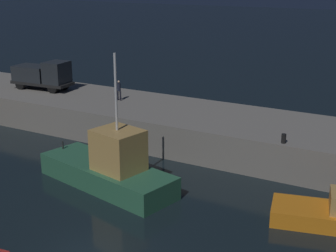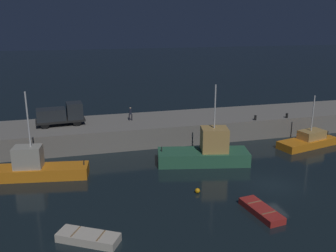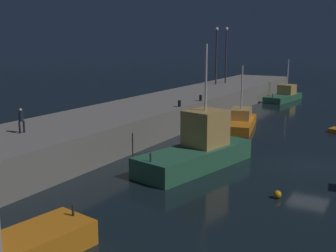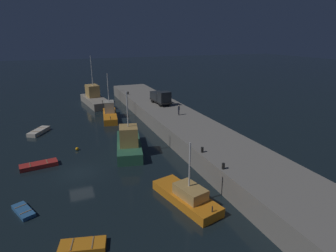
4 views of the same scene
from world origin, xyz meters
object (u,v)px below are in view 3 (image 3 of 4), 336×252
Objects in this scene: bollard_central at (201,98)px; fishing_trawler_red at (240,121)px; lamp_post_west at (216,51)px; fishing_trawler_green at (198,149)px; fishing_boat_white at (284,95)px; dockworker at (21,119)px; bollard_east at (179,104)px; lamp_post_east at (226,50)px; mooring_buoy_near at (277,194)px.

fishing_trawler_red is at bearing -83.01° from bollard_central.
lamp_post_west reaches higher than bollard_central.
fishing_trawler_green is at bearing -158.66° from lamp_post_west.
fishing_boat_white is 4.90× the size of dockworker.
dockworker is 2.80× the size of bollard_east.
lamp_post_east is 21.94m from bollard_east.
mooring_buoy_near is 16.64m from bollard_east.
mooring_buoy_near is (-15.97, -7.97, -0.45)m from fishing_trawler_red.
bollard_central is (15.49, 11.88, 2.41)m from mooring_buoy_near.
bollard_east is at bearing -165.89° from lamp_post_west.
fishing_trawler_red is 6.41m from bollard_east.
fishing_boat_white is 13.50× the size of bollard_central.
bollard_central is 1.02× the size of bollard_east.
fishing_trawler_green is at bearing -144.87° from bollard_east.
lamp_post_west is (-6.03, 7.41, 5.94)m from fishing_boat_white.
dockworker is (-2.91, 15.59, 3.03)m from mooring_buoy_near.
mooring_buoy_near is at bearing -151.01° from lamp_post_west.
fishing_trawler_green is 13.84m from bollard_central.
fishing_boat_white is at bearing -7.34° from bollard_central.
fishing_boat_white is 18.30× the size of mooring_buoy_near.
lamp_post_east is (2.42, -0.35, 0.03)m from lamp_post_west.
bollard_central is at bearing 24.90° from fishing_trawler_green.
fishing_trawler_green is 11.39m from dockworker.
fishing_trawler_green is 1.28× the size of lamp_post_west.
lamp_post_west is at bearing 28.99° from mooring_buoy_near.
lamp_post_west is at bearing 171.65° from lamp_post_east.
fishing_trawler_green is 1.27× the size of lamp_post_east.
lamp_post_west is 15.82m from bollard_central.
fishing_trawler_red is 0.97× the size of fishing_boat_white.
bollard_east is at bearing 46.49° from mooring_buoy_near.
bollard_central is at bearing 96.99° from fishing_trawler_red.
dockworker is 18.78m from bollard_central.
lamp_post_east is at bearing 1.14° from dockworker.
bollard_east is (-24.73, 2.71, 1.94)m from fishing_boat_white.
lamp_post_east is 13.01× the size of bollard_east.
lamp_post_east is at bearing 14.57° from bollard_central.
bollard_east is at bearing 139.39° from fishing_trawler_red.
bollard_central reaches higher than bollard_east.
fishing_trawler_green reaches higher than bollard_east.
dockworker is at bearing 170.73° from fishing_boat_white.
lamp_post_east is (-3.61, 7.06, 5.97)m from fishing_boat_white.
lamp_post_east reaches higher than fishing_boat_white.
lamp_post_east reaches higher than fishing_trawler_green.
mooring_buoy_near is (-36.07, -9.23, -0.47)m from fishing_boat_white.
fishing_boat_white is at bearing -9.27° from dockworker.
lamp_post_west is 33.14m from dockworker.
fishing_trawler_red reaches higher than mooring_buoy_near.
fishing_boat_white is 33.21m from fishing_trawler_green.
dockworker is (-38.97, 6.36, 2.55)m from fishing_boat_white.
bollard_central is at bearing -165.43° from lamp_post_east.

